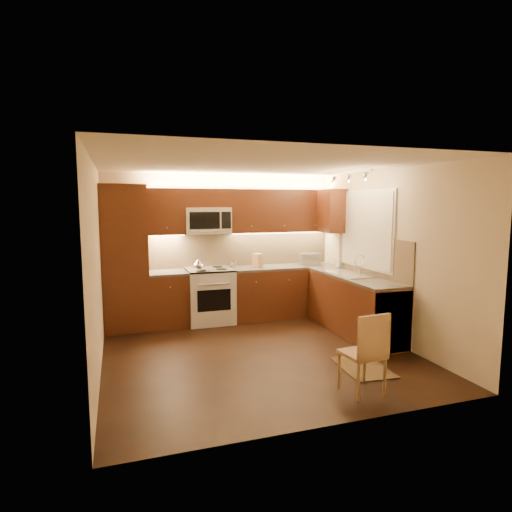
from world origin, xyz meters
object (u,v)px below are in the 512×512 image
object	(u,v)px
dining_chair	(362,352)
toaster_oven	(309,259)
kettle	(198,265)
sink	(350,270)
soap_bottle	(339,262)
microwave	(207,221)
knife_block	(257,260)
stove	(210,296)

from	to	relation	value
dining_chair	toaster_oven	bearing A→B (deg)	69.04
dining_chair	kettle	bearing A→B (deg)	106.42
toaster_oven	sink	bearing A→B (deg)	-79.64
soap_bottle	microwave	bearing A→B (deg)	146.90
kettle	microwave	bearing A→B (deg)	62.85
sink	knife_block	world-z (taller)	knife_block
microwave	sink	xyz separation A→B (m)	(2.00, -1.26, -0.74)
stove	dining_chair	xyz separation A→B (m)	(0.97, -3.15, -0.02)
toaster_oven	dining_chair	bearing A→B (deg)	-103.18
kettle	knife_block	xyz separation A→B (m)	(1.09, 0.24, -0.00)
microwave	kettle	world-z (taller)	microwave
soap_bottle	stove	bearing A→B (deg)	150.24
microwave	knife_block	world-z (taller)	microwave
sink	kettle	world-z (taller)	kettle
knife_block	dining_chair	world-z (taller)	knife_block
knife_block	soap_bottle	bearing A→B (deg)	-38.94
soap_bottle	sink	bearing A→B (deg)	-126.28
sink	kettle	xyz separation A→B (m)	(-2.23, 0.92, 0.05)
stove	toaster_oven	size ratio (longest dim) A/B	2.60
stove	sink	distance (m)	2.35
kettle	knife_block	distance (m)	1.11
stove	kettle	xyz separation A→B (m)	(-0.23, -0.21, 0.56)
toaster_oven	knife_block	bearing A→B (deg)	-179.11
knife_block	kettle	bearing A→B (deg)	171.53
microwave	toaster_oven	size ratio (longest dim) A/B	2.15
microwave	toaster_oven	xyz separation A→B (m)	(1.83, -0.12, -0.71)
toaster_oven	dining_chair	xyz separation A→B (m)	(-0.86, -3.17, -0.56)
microwave	dining_chair	distance (m)	3.65
stove	dining_chair	bearing A→B (deg)	-72.83
microwave	sink	bearing A→B (deg)	-32.21
stove	toaster_oven	world-z (taller)	toaster_oven
sink	soap_bottle	size ratio (longest dim) A/B	5.18
kettle	soap_bottle	bearing A→B (deg)	1.96
microwave	knife_block	size ratio (longest dim) A/B	3.17
kettle	knife_block	bearing A→B (deg)	19.14
toaster_oven	knife_block	distance (m)	0.97
knife_block	soap_bottle	size ratio (longest dim) A/B	1.44
kettle	soap_bottle	size ratio (longest dim) A/B	1.23
sink	dining_chair	distance (m)	2.33
sink	toaster_oven	bearing A→B (deg)	98.34
toaster_oven	dining_chair	distance (m)	3.33
knife_block	toaster_oven	bearing A→B (deg)	-22.17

